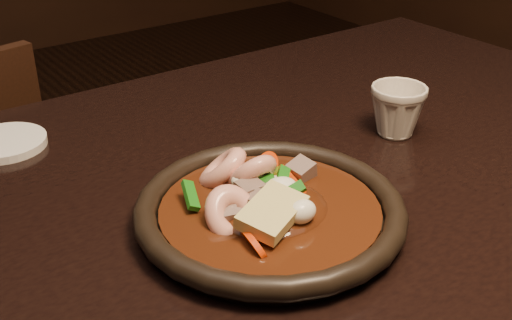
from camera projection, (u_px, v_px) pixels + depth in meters
table at (215, 267)px, 0.79m from camera, size 1.60×0.90×0.75m
plate at (270, 211)px, 0.73m from camera, size 0.31×0.31×0.03m
stirfry at (263, 203)px, 0.73m from camera, size 0.18×0.21×0.07m
saucer_right at (5, 143)px, 0.90m from camera, size 0.12×0.12×0.01m
tea_cup at (397, 109)px, 0.92m from camera, size 0.09×0.08×0.08m
napkin at (229, 200)px, 0.78m from camera, size 0.18×0.18×0.00m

